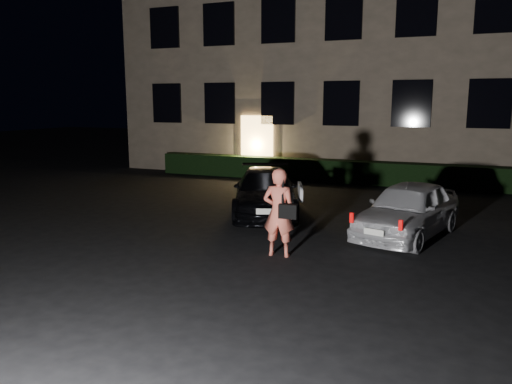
% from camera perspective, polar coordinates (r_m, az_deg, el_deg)
% --- Properties ---
extents(ground, '(80.00, 80.00, 0.00)m').
position_cam_1_polar(ground, '(9.88, -4.83, -7.88)').
color(ground, black).
rests_on(ground, ground).
extents(building, '(20.00, 8.11, 12.00)m').
position_cam_1_polar(building, '(23.91, 12.12, 17.11)').
color(building, '#695B4B').
rests_on(building, ground).
extents(hedge, '(15.00, 0.70, 0.85)m').
position_cam_1_polar(hedge, '(19.52, 9.20, 2.37)').
color(hedge, black).
rests_on(hedge, ground).
extents(sedan, '(3.10, 4.52, 1.22)m').
position_cam_1_polar(sedan, '(13.84, 1.07, 0.03)').
color(sedan, black).
rests_on(sedan, ground).
extents(hatch, '(2.44, 3.99, 1.27)m').
position_cam_1_polar(hatch, '(11.99, 16.97, -1.91)').
color(hatch, silver).
rests_on(hatch, ground).
extents(man, '(0.76, 0.48, 1.79)m').
position_cam_1_polar(man, '(9.97, 2.66, -2.34)').
color(man, '#D8624E').
rests_on(man, ground).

